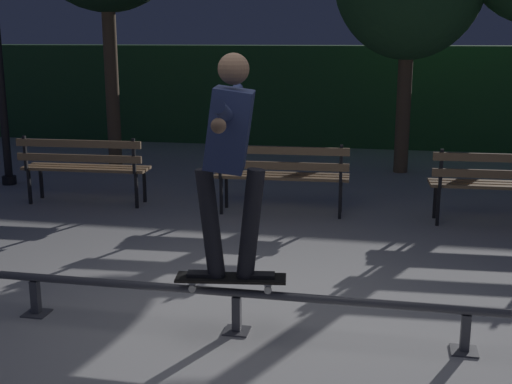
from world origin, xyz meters
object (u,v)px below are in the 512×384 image
object	(u,v)px
skateboard	(231,279)
park_bench_right_center	(505,180)
park_bench_leftmost	(83,163)
park_bench_left_center	(281,171)
grind_rail	(237,299)
skateboarder	(230,148)

from	to	relation	value
skateboard	park_bench_right_center	bearing A→B (deg)	54.31
park_bench_leftmost	park_bench_right_center	world-z (taller)	same
park_bench_left_center	grind_rail	bearing A→B (deg)	-86.22
grind_rail	park_bench_right_center	world-z (taller)	park_bench_right_center
skateboarder	park_bench_right_center	distance (m)	4.07
skateboarder	park_bench_left_center	bearing A→B (deg)	93.13
skateboarder	grind_rail	bearing A→B (deg)	-0.65
park_bench_leftmost	park_bench_left_center	size ratio (longest dim) A/B	1.00
grind_rail	skateboarder	world-z (taller)	skateboarder
park_bench_left_center	park_bench_right_center	bearing A→B (deg)	0.00
skateboard	park_bench_leftmost	bearing A→B (deg)	129.56
grind_rail	park_bench_leftmost	world-z (taller)	park_bench_leftmost
grind_rail	park_bench_left_center	distance (m)	3.26
park_bench_right_center	skateboarder	bearing A→B (deg)	-125.66
skateboard	park_bench_leftmost	xyz separation A→B (m)	(-2.68, 3.24, 0.13)
skateboarder	park_bench_left_center	size ratio (longest dim) A/B	0.96
skateboarder	park_bench_leftmost	size ratio (longest dim) A/B	0.96
park_bench_leftmost	park_bench_left_center	distance (m)	2.51
skateboard	skateboarder	bearing A→B (deg)	8.22
skateboarder	park_bench_right_center	size ratio (longest dim) A/B	0.96
grind_rail	skateboarder	size ratio (longest dim) A/B	2.38
skateboard	skateboarder	size ratio (longest dim) A/B	0.51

